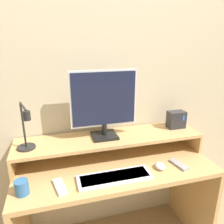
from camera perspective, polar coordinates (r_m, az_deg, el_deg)
wall_back at (r=1.59m, az=-2.25°, el=9.31°), size 6.00×0.05×2.50m
desk at (r=1.61m, az=0.88°, el=-19.45°), size 1.29×0.55×0.71m
monitor_shelf at (r=1.54m, az=-0.41°, el=-7.15°), size 1.29×0.30×0.15m
monitor at (r=1.45m, az=-2.12°, el=2.46°), size 0.45×0.17×0.46m
desk_lamp at (r=1.39m, az=-21.61°, el=-5.34°), size 0.12×0.25×0.30m
router_dock at (r=1.74m, az=16.41°, el=-1.90°), size 0.13×0.08×0.13m
keyboard at (r=1.36m, az=0.72°, el=-16.64°), size 0.45×0.14×0.02m
mouse at (r=1.48m, az=12.47°, el=-13.63°), size 0.06×0.08×0.04m
remote_control at (r=1.33m, az=-13.45°, el=-18.41°), size 0.08×0.16×0.02m
remote_secondary at (r=1.55m, az=17.11°, el=-12.98°), size 0.07×0.15×0.02m
mug at (r=1.32m, az=-22.51°, el=-17.75°), size 0.07×0.07×0.08m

